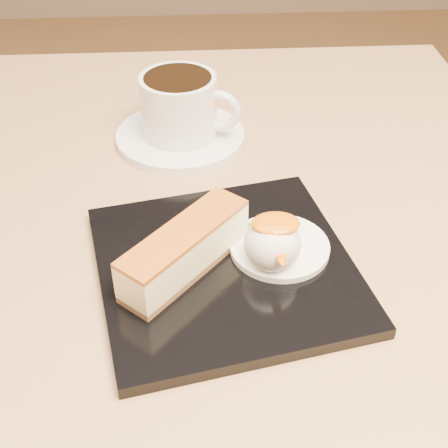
{
  "coord_description": "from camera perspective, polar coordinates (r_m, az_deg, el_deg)",
  "views": [
    {
      "loc": [
        0.03,
        -0.49,
        1.1
      ],
      "look_at": [
        0.05,
        -0.07,
        0.76
      ],
      "focal_mm": 50.0,
      "sensor_mm": 36.0,
      "label": 1
    }
  ],
  "objects": [
    {
      "name": "cheesecake",
      "position": [
        0.53,
        -3.6,
        -2.37
      ],
      "size": [
        0.12,
        0.12,
        0.04
      ],
      "rotation": [
        0.0,
        0.0,
        0.84
      ],
      "color": "brown",
      "rests_on": "dessert_plate"
    },
    {
      "name": "mango_sauce",
      "position": [
        0.52,
        4.75,
        0.05
      ],
      "size": [
        0.04,
        0.03,
        0.01
      ],
      "primitive_type": "ellipsoid",
      "color": "#D96306",
      "rests_on": "ice_cream_scoop"
    },
    {
      "name": "cream_smear",
      "position": [
        0.56,
        5.1,
        -2.1
      ],
      "size": [
        0.09,
        0.09,
        0.01
      ],
      "primitive_type": "cylinder",
      "color": "white",
      "rests_on": "dessert_plate"
    },
    {
      "name": "ice_cream_scoop",
      "position": [
        0.53,
        4.45,
        -1.79
      ],
      "size": [
        0.05,
        0.05,
        0.05
      ],
      "primitive_type": "sphere",
      "color": "white",
      "rests_on": "cream_smear"
    },
    {
      "name": "saucer",
      "position": [
        0.74,
        -4.01,
        7.97
      ],
      "size": [
        0.15,
        0.15,
        0.01
      ],
      "primitive_type": "cylinder",
      "color": "white",
      "rests_on": "table"
    },
    {
      "name": "dessert_plate",
      "position": [
        0.56,
        0.12,
        -4.03
      ],
      "size": [
        0.26,
        0.26,
        0.01
      ],
      "primitive_type": "cube",
      "rotation": [
        0.0,
        0.0,
        0.2
      ],
      "color": "black",
      "rests_on": "table"
    },
    {
      "name": "mint_sprig",
      "position": [
        0.58,
        1.93,
        -0.3
      ],
      "size": [
        0.04,
        0.03,
        0.0
      ],
      "color": "#2A8230",
      "rests_on": "cream_smear"
    },
    {
      "name": "coffee_cup",
      "position": [
        0.72,
        -3.98,
        10.8
      ],
      "size": [
        0.11,
        0.09,
        0.07
      ],
      "rotation": [
        0.0,
        0.0,
        -0.3
      ],
      "color": "white",
      "rests_on": "saucer"
    },
    {
      "name": "table",
      "position": [
        0.73,
        -4.47,
        -8.79
      ],
      "size": [
        0.8,
        0.8,
        0.72
      ],
      "color": "black",
      "rests_on": "ground"
    }
  ]
}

